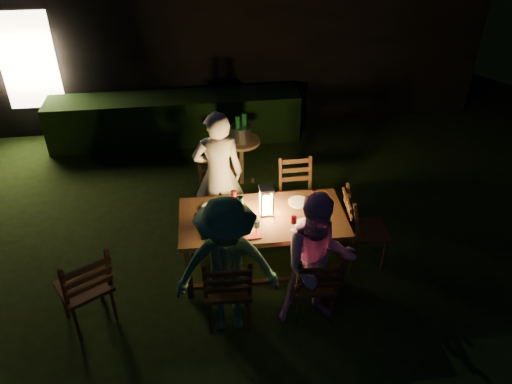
{
  "coord_description": "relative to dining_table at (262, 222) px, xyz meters",
  "views": [
    {
      "loc": [
        -0.13,
        -4.11,
        4.12
      ],
      "look_at": [
        0.47,
        0.56,
        0.94
      ],
      "focal_mm": 35.0,
      "sensor_mm": 36.0,
      "label": 1
    }
  ],
  "objects": [
    {
      "name": "wineglass_e",
      "position": [
        -0.1,
        -0.3,
        0.16
      ],
      "size": [
        0.06,
        0.06,
        0.18
      ],
      "primitive_type": null,
      "color": "silver",
      "rests_on": "dining_table"
    },
    {
      "name": "wineglass_d",
      "position": [
        0.62,
        0.17,
        0.16
      ],
      "size": [
        0.06,
        0.06,
        0.18
      ],
      "primitive_type": null,
      "color": "#59070F",
      "rests_on": "dining_table"
    },
    {
      "name": "dining_table",
      "position": [
        0.0,
        0.0,
        0.0
      ],
      "size": [
        1.87,
        0.95,
        0.77
      ],
      "rotation": [
        0.0,
        0.0,
        -0.02
      ],
      "color": "#4D2D19",
      "rests_on": "ground"
    },
    {
      "name": "phone",
      "position": [
        -0.62,
        -0.29,
        0.08
      ],
      "size": [
        0.14,
        0.07,
        0.01
      ],
      "primitive_type": "cube",
      "color": "black",
      "rests_on": "dining_table"
    },
    {
      "name": "chair_far_right",
      "position": [
        0.56,
        0.76,
        -0.4
      ],
      "size": [
        0.44,
        0.47,
        0.97
      ],
      "rotation": [
        0.0,
        0.0,
        3.16
      ],
      "color": "#4D2D19",
      "rests_on": "ground"
    },
    {
      "name": "chair_near_left",
      "position": [
        -0.46,
        -0.76,
        -0.38
      ],
      "size": [
        0.49,
        0.53,
        1.06
      ],
      "rotation": [
        0.0,
        0.0,
        -0.04
      ],
      "color": "#4D2D19",
      "rests_on": "ground"
    },
    {
      "name": "bottle_bucket_b",
      "position": [
        0.01,
        1.94,
        0.2
      ],
      "size": [
        0.07,
        0.07,
        0.32
      ],
      "primitive_type": "cylinder",
      "color": "#0F471E",
      "rests_on": "side_table"
    },
    {
      "name": "plate_far_right",
      "position": [
        0.45,
        0.21,
        0.08
      ],
      "size": [
        0.25,
        0.25,
        0.01
      ],
      "primitive_type": "cylinder",
      "color": "white",
      "rests_on": "dining_table"
    },
    {
      "name": "chair_end",
      "position": [
        1.23,
        -0.02,
        -0.39
      ],
      "size": [
        0.53,
        0.5,
        1.03
      ],
      "rotation": [
        0.0,
        0.0,
        -1.65
      ],
      "color": "#4D2D19",
      "rests_on": "ground"
    },
    {
      "name": "garden_envelope",
      "position": [
        -0.52,
        5.85,
        0.88
      ],
      "size": [
        40.0,
        40.0,
        3.2
      ],
      "color": "black",
      "rests_on": "ground"
    },
    {
      "name": "wineglass_b",
      "position": [
        -0.72,
        -0.11,
        0.16
      ],
      "size": [
        0.06,
        0.06,
        0.18
      ],
      "primitive_type": null,
      "color": "#59070F",
      "rests_on": "dining_table"
    },
    {
      "name": "plate_near_left",
      "position": [
        -0.55,
        -0.21,
        0.08
      ],
      "size": [
        0.25,
        0.25,
        0.01
      ],
      "primitive_type": "cylinder",
      "color": "white",
      "rests_on": "dining_table"
    },
    {
      "name": "person_opp_left",
      "position": [
        -0.46,
        -0.81,
        0.1
      ],
      "size": [
        1.03,
        0.6,
        1.59
      ],
      "primitive_type": "imported",
      "rotation": [
        0.0,
        0.0,
        -0.02
      ],
      "color": "#397355",
      "rests_on": "ground"
    },
    {
      "name": "chair_near_right",
      "position": [
        0.44,
        -0.78,
        -0.4
      ],
      "size": [
        0.47,
        0.5,
        0.97
      ],
      "rotation": [
        0.0,
        0.0,
        -0.08
      ],
      "color": "#4D2D19",
      "rests_on": "ground"
    },
    {
      "name": "ice_bucket",
      "position": [
        -0.04,
        1.9,
        0.15
      ],
      "size": [
        0.3,
        0.3,
        0.22
      ],
      "primitive_type": "cylinder",
      "color": "#A5A8AD",
      "rests_on": "side_table"
    },
    {
      "name": "plate_near_right",
      "position": [
        0.45,
        -0.23,
        0.08
      ],
      "size": [
        0.25,
        0.25,
        0.01
      ],
      "primitive_type": "cylinder",
      "color": "white",
      "rests_on": "dining_table"
    },
    {
      "name": "wineglass_a",
      "position": [
        -0.3,
        0.28,
        0.16
      ],
      "size": [
        0.06,
        0.06,
        0.18
      ],
      "primitive_type": null,
      "color": "#59070F",
      "rests_on": "dining_table"
    },
    {
      "name": "wineglass_c",
      "position": [
        0.3,
        -0.28,
        0.16
      ],
      "size": [
        0.06,
        0.06,
        0.18
      ],
      "primitive_type": null,
      "color": "#59070F",
      "rests_on": "dining_table"
    },
    {
      "name": "chair_spare",
      "position": [
        -1.9,
        -0.59,
        -0.37
      ],
      "size": [
        0.68,
        0.69,
        1.08
      ],
      "rotation": [
        0.0,
        0.0,
        0.52
      ],
      "color": "#4D2D19",
      "rests_on": "ground"
    },
    {
      "name": "person_house_side",
      "position": [
        -0.44,
        0.83,
        0.15
      ],
      "size": [
        0.62,
        0.42,
        1.7
      ],
      "primitive_type": "imported",
      "rotation": [
        0.0,
        0.0,
        3.13
      ],
      "color": "white",
      "rests_on": "ground"
    },
    {
      "name": "bottle_bucket_a",
      "position": [
        -0.09,
        1.86,
        0.2
      ],
      "size": [
        0.07,
        0.07,
        0.32
      ],
      "primitive_type": "cylinder",
      "color": "#0F471E",
      "rests_on": "side_table"
    },
    {
      "name": "bottle_table",
      "position": [
        -0.25,
        0.0,
        0.22
      ],
      "size": [
        0.07,
        0.07,
        0.28
      ],
      "primitive_type": "cylinder",
      "color": "#0F471E",
      "rests_on": "dining_table"
    },
    {
      "name": "plate_far_left",
      "position": [
        -0.55,
        0.23,
        0.08
      ],
      "size": [
        0.25,
        0.25,
        0.01
      ],
      "primitive_type": "cylinder",
      "color": "white",
      "rests_on": "dining_table"
    },
    {
      "name": "person_opp_right",
      "position": [
        0.44,
        -0.83,
        0.08
      ],
      "size": [
        0.77,
        0.6,
        1.56
      ],
      "primitive_type": "imported",
      "rotation": [
        0.0,
        0.0,
        -0.02
      ],
      "color": "#E69EDB",
      "rests_on": "ground"
    },
    {
      "name": "chair_far_left",
      "position": [
        -0.44,
        0.78,
        -0.39
      ],
      "size": [
        0.49,
        0.52,
        1.01
      ],
      "rotation": [
        0.0,
        0.0,
        3.22
      ],
      "color": "#4D2D19",
      "rests_on": "ground"
    },
    {
      "name": "napkin_right",
      "position": [
        0.55,
        -0.31,
        0.08
      ],
      "size": [
        0.18,
        0.14,
        0.01
      ],
      "primitive_type": "cube",
      "color": "red",
      "rests_on": "dining_table"
    },
    {
      "name": "lantern",
      "position": [
        0.05,
        0.05,
        0.23
      ],
      "size": [
        0.16,
        0.16,
        0.35
      ],
      "color": "white",
      "rests_on": "dining_table"
    },
    {
      "name": "side_table",
      "position": [
        -0.04,
        1.9,
        -0.05
      ],
      "size": [
        0.55,
        0.55,
        0.74
      ],
      "color": "brown",
      "rests_on": "ground"
    },
    {
      "name": "napkin_left",
      "position": [
        -0.16,
        -0.32,
        0.08
      ],
      "size": [
        0.18,
        0.14,
        0.01
      ],
      "primitive_type": "cube",
      "color": "red",
      "rests_on": "dining_table"
    }
  ]
}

